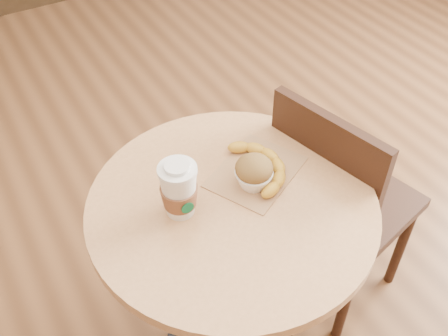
{
  "coord_description": "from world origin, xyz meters",
  "views": [
    {
      "loc": [
        -0.4,
        -0.65,
        1.69
      ],
      "look_at": [
        0.06,
        0.12,
        0.83
      ],
      "focal_mm": 42.0,
      "sensor_mm": 36.0,
      "label": 1
    }
  ],
  "objects_px": {
    "cafe_table": "(231,255)",
    "coffee_cup": "(179,191)",
    "chair_right": "(337,202)",
    "banana": "(263,164)",
    "muffin": "(254,172)"
  },
  "relations": [
    {
      "from": "cafe_table",
      "to": "coffee_cup",
      "type": "distance_m",
      "value": 0.31
    },
    {
      "from": "cafe_table",
      "to": "chair_right",
      "type": "relative_size",
      "value": 0.86
    },
    {
      "from": "chair_right",
      "to": "banana",
      "type": "height_order",
      "value": "chair_right"
    },
    {
      "from": "cafe_table",
      "to": "muffin",
      "type": "distance_m",
      "value": 0.27
    },
    {
      "from": "coffee_cup",
      "to": "muffin",
      "type": "distance_m",
      "value": 0.2
    },
    {
      "from": "cafe_table",
      "to": "banana",
      "type": "xyz_separation_m",
      "value": [
        0.12,
        0.06,
        0.23
      ]
    },
    {
      "from": "cafe_table",
      "to": "chair_right",
      "type": "bearing_deg",
      "value": 6.17
    },
    {
      "from": "muffin",
      "to": "banana",
      "type": "height_order",
      "value": "muffin"
    },
    {
      "from": "banana",
      "to": "coffee_cup",
      "type": "bearing_deg",
      "value": -165.36
    },
    {
      "from": "cafe_table",
      "to": "coffee_cup",
      "type": "relative_size",
      "value": 4.98
    },
    {
      "from": "cafe_table",
      "to": "muffin",
      "type": "height_order",
      "value": "muffin"
    },
    {
      "from": "muffin",
      "to": "chair_right",
      "type": "bearing_deg",
      "value": 3.91
    },
    {
      "from": "cafe_table",
      "to": "banana",
      "type": "height_order",
      "value": "banana"
    },
    {
      "from": "cafe_table",
      "to": "coffee_cup",
      "type": "xyz_separation_m",
      "value": [
        -0.12,
        0.04,
        0.28
      ]
    },
    {
      "from": "coffee_cup",
      "to": "chair_right",
      "type": "bearing_deg",
      "value": 2.36
    }
  ]
}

